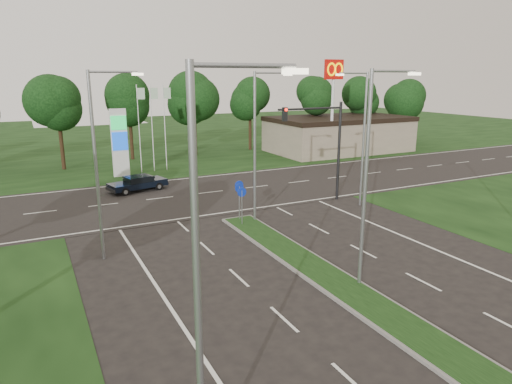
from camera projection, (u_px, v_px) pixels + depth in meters
name	position (u px, v px, depth m)	size (l,w,h in m)	color
ground	(464.00, 368.00, 14.01)	(160.00, 160.00, 0.00)	black
verge_far	(121.00, 143.00, 61.62)	(160.00, 50.00, 0.02)	black
cross_road	(199.00, 194.00, 34.78)	(160.00, 12.00, 0.02)	black
median_kerb	(376.00, 309.00, 17.46)	(2.00, 26.00, 0.12)	slate
commercial_building	(339.00, 134.00, 54.27)	(16.00, 9.00, 4.00)	gray
streetlight_median_near	(370.00, 169.00, 18.39)	(2.53, 0.22, 9.00)	gray
streetlight_median_far	(258.00, 139.00, 27.04)	(2.53, 0.22, 9.00)	gray
streetlight_left_near	(206.00, 263.00, 9.14)	(2.53, 0.22, 9.00)	gray
streetlight_left_far	(100.00, 156.00, 21.26)	(2.53, 0.22, 9.00)	gray
streetlight_right_far	(362.00, 132.00, 30.44)	(2.53, 0.22, 9.00)	gray
traffic_signal	(324.00, 137.00, 31.57)	(5.10, 0.42, 7.00)	black
median_signs	(240.00, 194.00, 27.78)	(1.16, 1.76, 2.38)	gray
gas_pylon	(122.00, 141.00, 40.18)	(5.80, 1.26, 8.00)	silver
mcdonalds_sign	(334.00, 83.00, 47.56)	(2.20, 0.47, 10.40)	silver
treeline_far	(145.00, 95.00, 46.94)	(6.00, 6.00, 9.90)	black
navy_sedan	(138.00, 183.00, 35.51)	(4.63, 2.70, 1.20)	black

